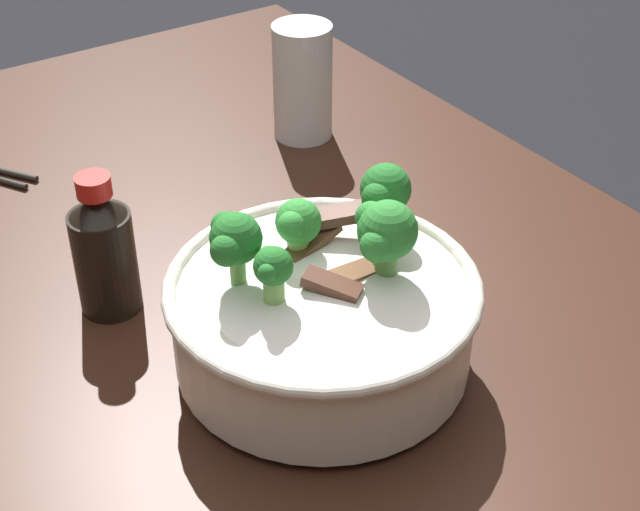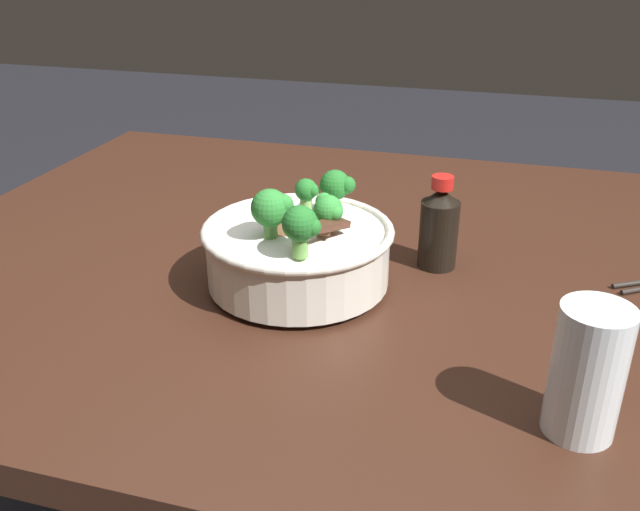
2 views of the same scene
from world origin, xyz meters
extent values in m
cube|color=#381E14|center=(0.00, 0.00, 0.79)|extent=(1.35, 1.04, 0.04)
cube|color=#381E14|center=(0.60, -0.44, 0.39)|extent=(0.08, 0.08, 0.77)
cylinder|color=silver|center=(-0.05, -0.11, 0.82)|extent=(0.11, 0.11, 0.01)
cylinder|color=silver|center=(-0.05, -0.11, 0.86)|extent=(0.24, 0.24, 0.07)
torus|color=silver|center=(-0.05, -0.11, 0.90)|extent=(0.25, 0.25, 0.01)
ellipsoid|color=white|center=(-0.05, -0.11, 0.88)|extent=(0.22, 0.22, 0.04)
cube|color=#4C2B1E|center=(-0.01, -0.15, 0.92)|extent=(0.06, 0.08, 0.02)
cube|color=brown|center=(-0.06, -0.13, 0.91)|extent=(0.03, 0.06, 0.01)
cube|color=#4C2B1E|center=(-0.07, -0.11, 0.91)|extent=(0.05, 0.04, 0.02)
cube|color=brown|center=(-0.01, -0.12, 0.91)|extent=(0.03, 0.08, 0.02)
cylinder|color=#5B9947|center=(-0.02, -0.06, 0.92)|extent=(0.01, 0.01, 0.03)
sphere|color=#237028|center=(-0.02, -0.06, 0.94)|extent=(0.04, 0.04, 0.04)
sphere|color=#237028|center=(0.00, -0.06, 0.94)|extent=(0.02, 0.02, 0.02)
sphere|color=#237028|center=(-0.03, -0.04, 0.94)|extent=(0.03, 0.03, 0.03)
cylinder|color=#7AB256|center=(-0.05, -0.07, 0.91)|extent=(0.02, 0.02, 0.03)
sphere|color=#237028|center=(-0.05, -0.07, 0.94)|extent=(0.03, 0.03, 0.03)
sphere|color=#237028|center=(-0.04, -0.07, 0.94)|extent=(0.02, 0.02, 0.02)
sphere|color=#237028|center=(-0.06, -0.06, 0.94)|extent=(0.01, 0.01, 0.01)
cylinder|color=#5B9947|center=(-0.07, -0.16, 0.91)|extent=(0.02, 0.02, 0.03)
sphere|color=#2D8433|center=(-0.07, -0.16, 0.94)|extent=(0.05, 0.05, 0.05)
sphere|color=#2D8433|center=(-0.06, -0.16, 0.95)|extent=(0.03, 0.03, 0.03)
sphere|color=#2D8433|center=(-0.08, -0.14, 0.94)|extent=(0.03, 0.03, 0.03)
cylinder|color=#6BA84C|center=(-0.02, -0.20, 0.91)|extent=(0.02, 0.02, 0.03)
sphere|color=#237028|center=(-0.02, -0.20, 0.94)|extent=(0.04, 0.04, 0.04)
sphere|color=#237028|center=(-0.01, -0.20, 0.94)|extent=(0.02, 0.02, 0.02)
sphere|color=#237028|center=(-0.03, -0.18, 0.94)|extent=(0.03, 0.03, 0.03)
cylinder|color=#7AB256|center=(-0.01, -0.12, 0.91)|extent=(0.02, 0.02, 0.02)
sphere|color=green|center=(-0.01, -0.12, 0.93)|extent=(0.04, 0.04, 0.04)
sphere|color=green|center=(0.00, -0.12, 0.93)|extent=(0.02, 0.02, 0.02)
sphere|color=green|center=(-0.02, -0.11, 0.94)|extent=(0.02, 0.02, 0.02)
cylinder|color=white|center=(0.30, -0.32, 0.82)|extent=(0.07, 0.07, 0.00)
cylinder|color=white|center=(0.30, -0.32, 0.88)|extent=(0.07, 0.07, 0.14)
cylinder|color=silver|center=(0.30, -0.32, 0.86)|extent=(0.06, 0.06, 0.08)
cylinder|color=black|center=(0.12, 0.00, 0.86)|extent=(0.06, 0.06, 0.10)
cone|color=black|center=(0.12, 0.00, 0.92)|extent=(0.05, 0.05, 0.02)
cylinder|color=red|center=(0.12, 0.00, 0.94)|extent=(0.03, 0.03, 0.02)
camera|label=1|loc=(-0.55, 0.22, 1.35)|focal=53.47mm
camera|label=2|loc=(0.21, -0.91, 1.26)|focal=38.84mm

